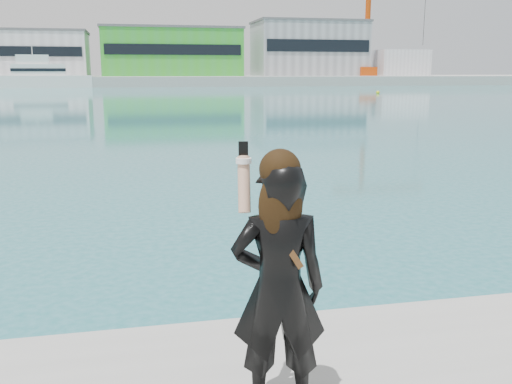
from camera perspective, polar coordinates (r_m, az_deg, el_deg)
far_quay at (r=133.92m, az=-11.92°, el=10.86°), size 320.00×40.00×2.00m
warehouse_white at (r=133.53m, az=-21.73°, el=12.76°), size 24.48×15.35×9.50m
warehouse_green at (r=132.28m, az=-8.46°, el=13.69°), size 30.60×16.36×10.50m
warehouse_grey_right at (r=138.31m, az=5.28°, el=14.10°), size 25.50×15.35×12.50m
ancillary_shed at (r=144.55m, az=14.05°, el=12.41°), size 12.00×10.00×6.00m
dock_crane at (r=137.74m, az=11.60°, el=16.76°), size 23.00×4.00×24.00m
flagpole_right at (r=127.13m, az=-1.70°, el=13.56°), size 1.28×0.16×8.00m
motor_yacht at (r=116.45m, az=-20.62°, el=10.83°), size 17.35×6.27×7.93m
buoy_near at (r=82.22m, az=12.08°, el=9.60°), size 0.50×0.50×0.50m
woman at (r=3.78m, az=2.27°, el=-8.91°), size 0.68×0.50×1.82m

